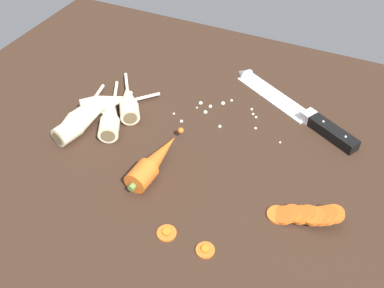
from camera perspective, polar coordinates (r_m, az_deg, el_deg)
The scene contains 12 objects.
ground_plane at distance 86.33cm, azimuth 0.56°, elevation -0.87°, with size 120.00×90.00×4.00cm, color #332116.
chefs_knife at distance 95.69cm, azimuth 12.56°, elevation 5.17°, with size 31.93×19.90×4.18cm.
whole_carrot at distance 78.69cm, azimuth -5.05°, elevation -2.33°, with size 5.07×17.71×4.20cm.
parsnip_front at distance 89.80cm, azimuth -10.64°, elevation 3.70°, with size 10.85×18.06×4.00cm.
parsnip_mid_left at distance 92.95cm, azimuth -8.38°, elevation 5.58°, with size 11.79×15.56×4.00cm.
parsnip_mid_right at distance 93.30cm, azimuth -11.09°, elevation 5.35°, with size 13.34×14.17×4.00cm.
parsnip_back at distance 91.38cm, azimuth -14.55°, elevation 3.75°, with size 5.94×17.60×4.00cm.
parsnip_outer at distance 89.61cm, azimuth -14.10°, elevation 2.94°, with size 6.89×20.38×4.00cm.
carrot_slice_stack at distance 73.86cm, azimuth 14.76°, elevation -9.02°, with size 11.99×5.90×3.95cm.
carrot_slice_stray_near at distance 70.73cm, azimuth -3.38°, elevation -11.57°, with size 3.22×3.22×0.70cm.
carrot_slice_stray_mid at distance 68.87cm, azimuth 1.76°, elevation -13.73°, with size 3.01×3.01×0.70cm.
mince_crumbs at distance 92.49cm, azimuth 4.34°, elevation 4.48°, with size 23.68×13.51×0.89cm.
Camera 1 is at (25.34, -56.60, 58.07)cm, focal length 40.43 mm.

